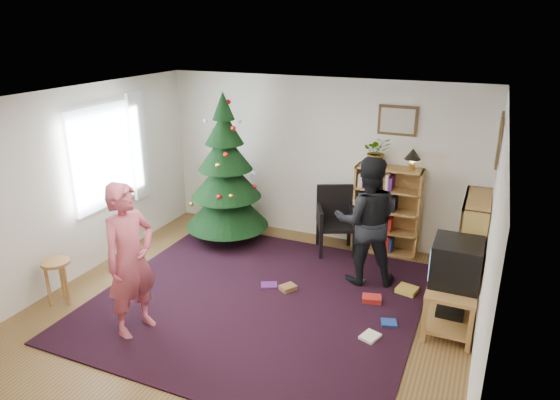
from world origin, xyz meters
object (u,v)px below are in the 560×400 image
at_px(picture_right, 500,140).
at_px(bookshelf_right, 471,248).
at_px(potted_plant, 377,151).
at_px(table_lamp, 413,155).
at_px(tv_stand, 452,300).
at_px(armchair, 338,217).
at_px(person_by_chair, 366,221).
at_px(stool, 57,270).
at_px(bookshelf_back, 387,209).
at_px(picture_back, 398,120).
at_px(christmas_tree, 226,181).
at_px(person_standing, 130,260).
at_px(crt_tv, 456,262).

distance_m(picture_right, bookshelf_right, 1.33).
height_order(potted_plant, table_lamp, potted_plant).
relative_size(tv_stand, armchair, 0.95).
height_order(armchair, table_lamp, table_lamp).
bearing_deg(picture_right, table_lamp, 150.84).
distance_m(bookshelf_right, table_lamp, 1.54).
xyz_separation_m(person_by_chair, potted_plant, (-0.14, 1.02, 0.66)).
distance_m(bookshelf_right, person_by_chair, 1.30).
bearing_deg(bookshelf_right, picture_right, -23.96).
bearing_deg(stool, bookshelf_back, 42.41).
relative_size(stool, table_lamp, 1.84).
height_order(tv_stand, person_by_chair, person_by_chair).
distance_m(picture_back, armchair, 1.62).
relative_size(picture_back, tv_stand, 0.59).
bearing_deg(potted_plant, picture_right, -20.75).
bearing_deg(person_by_chair, potted_plant, -100.80).
bearing_deg(bookshelf_back, stool, -137.59).
bearing_deg(picture_back, christmas_tree, -163.51).
bearing_deg(person_standing, stool, 97.95).
relative_size(picture_right, stool, 1.06).
distance_m(christmas_tree, person_standing, 2.57).
xyz_separation_m(person_standing, person_by_chair, (2.03, 2.10, -0.01)).
xyz_separation_m(crt_tv, person_standing, (-3.18, -1.48, 0.07)).
height_order(person_by_chair, potted_plant, potted_plant).
bearing_deg(stool, person_standing, -4.45).
bearing_deg(stool, tv_stand, 17.37).
height_order(armchair, person_by_chair, person_by_chair).
relative_size(crt_tv, armchair, 0.57).
height_order(crt_tv, armchair, crt_tv).
distance_m(christmas_tree, table_lamp, 2.76).
distance_m(person_by_chair, potted_plant, 1.23).
xyz_separation_m(armchair, table_lamp, (0.96, 0.24, 0.98)).
relative_size(bookshelf_right, stool, 2.30).
bearing_deg(picture_right, bookshelf_back, 156.51).
bearing_deg(picture_right, picture_back, 151.31).
bearing_deg(picture_right, crt_tv, -103.70).
bearing_deg(christmas_tree, potted_plant, 14.85).
xyz_separation_m(picture_back, person_standing, (-2.12, -3.26, -1.09)).
relative_size(bookshelf_right, person_by_chair, 0.76).
distance_m(bookshelf_back, tv_stand, 2.01).
bearing_deg(stool, christmas_tree, 68.52).
relative_size(crt_tv, person_by_chair, 0.33).
distance_m(christmas_tree, potted_plant, 2.29).
distance_m(armchair, person_standing, 3.24).
relative_size(tv_stand, crt_tv, 1.68).
bearing_deg(crt_tv, potted_plant, 128.26).
distance_m(tv_stand, potted_plant, 2.41).
bearing_deg(picture_back, armchair, -151.62).
bearing_deg(crt_tv, armchair, 141.22).
bearing_deg(bookshelf_back, person_standing, -123.70).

